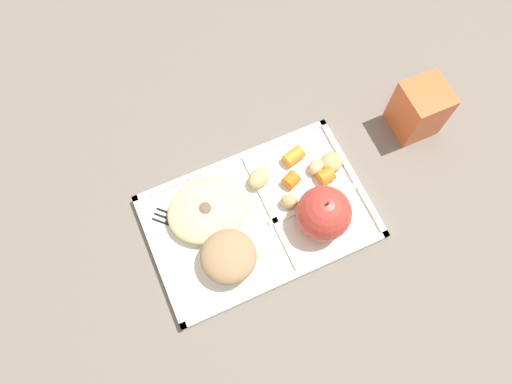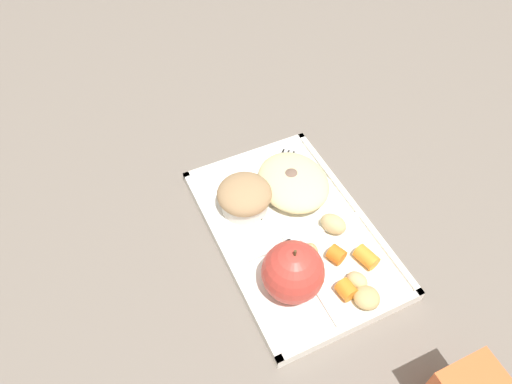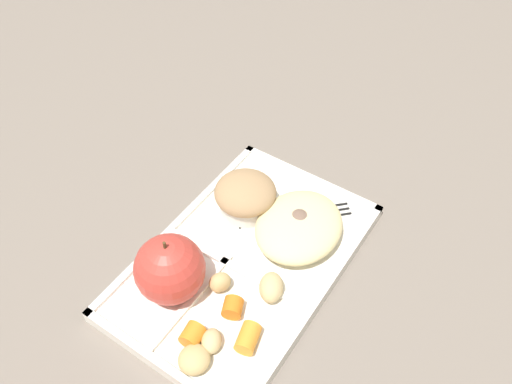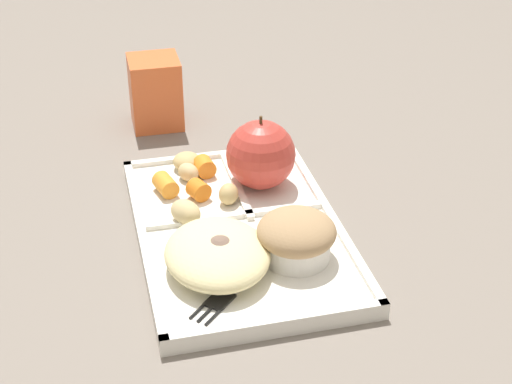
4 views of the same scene
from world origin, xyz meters
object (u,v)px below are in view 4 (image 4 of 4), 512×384
Objects in this scene: green_apple at (261,155)px; milk_carton at (155,92)px; plastic_fork at (235,285)px; lunch_tray at (238,232)px; bran_muffin at (296,237)px.

green_apple is 0.24m from milk_carton.
plastic_fork is 0.41m from milk_carton.
green_apple is 0.20m from plastic_fork.
milk_carton is (-0.41, -0.02, 0.03)m from plastic_fork.
lunch_tray is 0.31m from milk_carton.
bran_muffin is 0.08m from plastic_fork.
lunch_tray is at bearing -146.42° from bran_muffin.
bran_muffin is (0.15, 0.00, -0.02)m from green_apple.
bran_muffin is at bearing 0.00° from green_apple.
bran_muffin is 0.39m from milk_carton.
bran_muffin reaches higher than plastic_fork.
plastic_fork is at bearing -66.05° from bran_muffin.
milk_carton is (-0.22, -0.10, -0.01)m from green_apple.
green_apple is 0.15m from bran_muffin.
bran_muffin is (0.07, 0.05, 0.03)m from lunch_tray.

